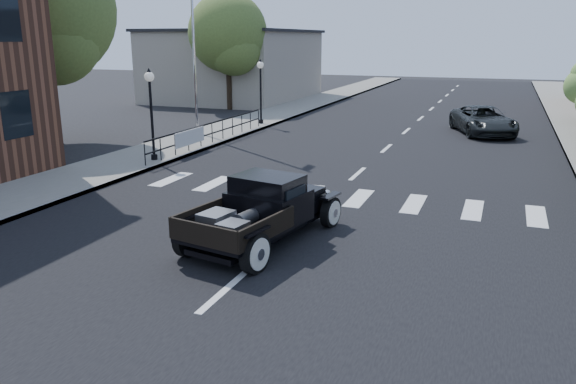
% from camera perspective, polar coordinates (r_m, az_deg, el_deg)
% --- Properties ---
extents(ground, '(120.00, 120.00, 0.00)m').
position_cam_1_polar(ground, '(13.19, -0.44, -4.86)').
color(ground, black).
rests_on(ground, ground).
extents(road, '(14.00, 80.00, 0.02)m').
position_cam_1_polar(road, '(27.28, 11.22, 5.45)').
color(road, black).
rests_on(road, ground).
extents(road_markings, '(12.00, 60.00, 0.06)m').
position_cam_1_polar(road_markings, '(22.46, 8.96, 3.45)').
color(road_markings, silver).
rests_on(road_markings, ground).
extents(sidewalk_left, '(3.00, 80.00, 0.15)m').
position_cam_1_polar(sidewalk_left, '(29.89, -5.12, 6.65)').
color(sidewalk_left, gray).
rests_on(sidewalk_left, ground).
extents(low_building_left, '(10.00, 12.00, 5.00)m').
position_cam_1_polar(low_building_left, '(44.13, -5.39, 12.60)').
color(low_building_left, '#ABA290').
rests_on(low_building_left, ground).
extents(railing, '(0.08, 10.00, 1.00)m').
position_cam_1_polar(railing, '(24.87, -7.72, 6.16)').
color(railing, black).
rests_on(railing, sidewalk_left).
extents(banner, '(0.04, 2.20, 0.60)m').
position_cam_1_polar(banner, '(23.15, -9.90, 4.90)').
color(banner, silver).
rests_on(banner, sidewalk_left).
extents(lamp_post_b, '(0.36, 0.36, 3.37)m').
position_cam_1_polar(lamp_post_b, '(21.48, -13.69, 7.63)').
color(lamp_post_b, black).
rests_on(lamp_post_b, sidewalk_left).
extents(lamp_post_c, '(0.36, 0.36, 3.37)m').
position_cam_1_polar(lamp_post_c, '(30.20, -2.79, 10.14)').
color(lamp_post_c, black).
rests_on(lamp_post_c, sidewalk_left).
extents(flagpole, '(0.12, 0.12, 12.01)m').
position_cam_1_polar(flagpole, '(27.28, -9.74, 18.49)').
color(flagpole, silver).
rests_on(flagpole, sidewalk_left).
extents(big_tree_near, '(5.94, 5.94, 8.73)m').
position_cam_1_polar(big_tree_near, '(26.92, -23.18, 13.74)').
color(big_tree_near, '#4B6029').
rests_on(big_tree_near, ground).
extents(big_tree_far, '(5.07, 5.07, 7.45)m').
position_cam_1_polar(big_tree_far, '(37.61, -6.08, 13.99)').
color(big_tree_far, '#4B6029').
rests_on(big_tree_far, ground).
extents(hotrod_pickup, '(2.92, 4.86, 1.58)m').
position_cam_1_polar(hotrod_pickup, '(12.80, -2.57, -1.77)').
color(hotrod_pickup, black).
rests_on(hotrod_pickup, ground).
extents(second_car, '(3.75, 5.32, 1.35)m').
position_cam_1_polar(second_car, '(29.25, 19.21, 6.86)').
color(second_car, black).
rests_on(second_car, ground).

